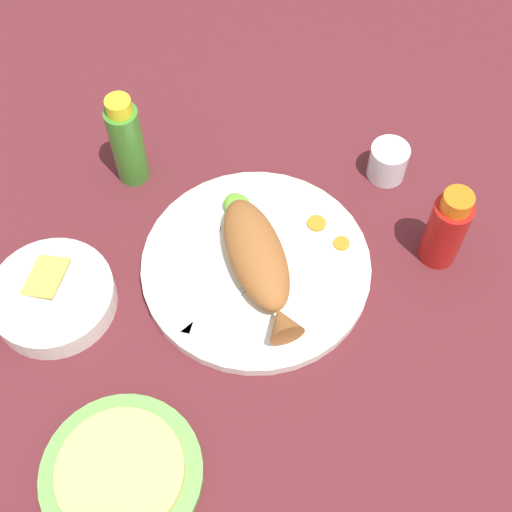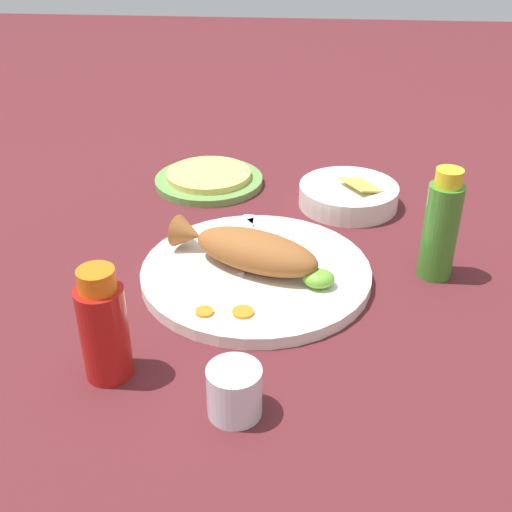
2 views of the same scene
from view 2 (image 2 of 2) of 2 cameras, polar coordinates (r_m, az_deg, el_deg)
ground_plane at (r=0.95m, az=0.00°, el=-1.97°), size 4.00×4.00×0.00m
main_plate at (r=0.94m, az=0.00°, el=-1.51°), size 0.34×0.34×0.02m
fried_fish at (r=0.93m, az=-0.71°, el=0.61°), size 0.24×0.15×0.06m
fork_near at (r=1.01m, az=-0.92°, el=1.58°), size 0.02×0.19×0.00m
fork_far at (r=1.01m, az=1.86°, el=1.53°), size 0.12×0.16×0.00m
carrot_slice_near at (r=0.85m, az=-4.61°, el=-4.95°), size 0.02×0.02×0.00m
carrot_slice_mid at (r=0.84m, az=-1.17°, el=-4.99°), size 0.03×0.03×0.00m
lime_wedge_main at (r=0.90m, az=5.60°, el=-2.00°), size 0.04×0.04×0.02m
hot_sauce_bottle_red at (r=0.76m, az=-13.38°, el=-6.20°), size 0.06×0.06×0.15m
hot_sauce_bottle_green at (r=0.96m, az=16.11°, el=2.47°), size 0.05×0.05×0.17m
salt_cup at (r=0.72m, az=-2.24°, el=-12.13°), size 0.06×0.06×0.06m
guacamole_bowl at (r=1.16m, az=8.23°, el=5.48°), size 0.18×0.18×0.05m
tortilla_plate at (r=1.24m, az=-4.20°, el=6.67°), size 0.21×0.21×0.01m
tortilla_stack at (r=1.24m, az=-4.22°, el=7.22°), size 0.16×0.16×0.01m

